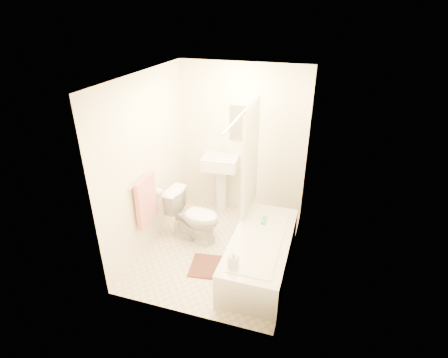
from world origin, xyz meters
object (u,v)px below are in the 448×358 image
(toilet, at_px, (194,216))
(soap_bottle, at_px, (233,260))
(sink, at_px, (221,181))
(bath_mat, at_px, (214,267))
(bathtub, at_px, (260,253))

(toilet, distance_m, soap_bottle, 1.32)
(toilet, height_order, sink, sink)
(toilet, distance_m, bath_mat, 0.82)
(toilet, relative_size, sink, 0.72)
(sink, height_order, soap_bottle, sink)
(bath_mat, xyz_separation_m, soap_bottle, (0.39, -0.44, 0.56))
(bathtub, xyz_separation_m, bath_mat, (-0.57, -0.18, -0.22))
(bath_mat, bearing_deg, soap_bottle, -48.74)
(toilet, bearing_deg, bath_mat, -132.73)
(soap_bottle, bearing_deg, bath_mat, 131.26)
(sink, xyz_separation_m, bath_mat, (0.36, -1.42, -0.52))
(bath_mat, height_order, soap_bottle, soap_bottle)
(sink, height_order, bathtub, sink)
(bathtub, xyz_separation_m, soap_bottle, (-0.19, -0.62, 0.34))
(bathtub, distance_m, bath_mat, 0.64)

